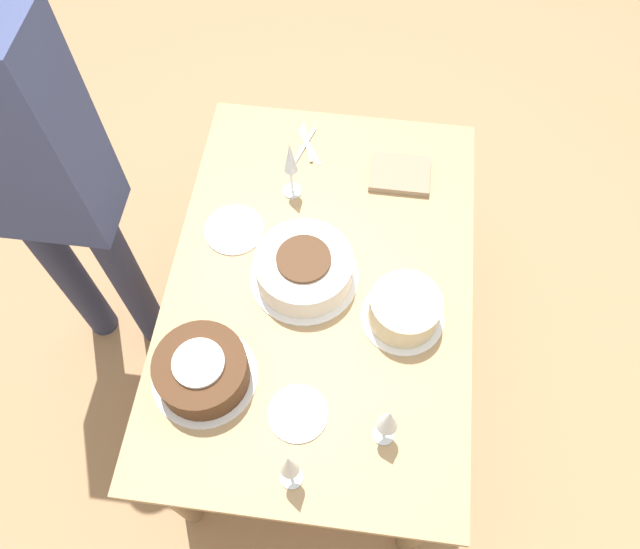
{
  "coord_description": "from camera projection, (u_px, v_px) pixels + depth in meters",
  "views": [
    {
      "loc": [
        0.88,
        0.11,
        2.38
      ],
      "look_at": [
        0.0,
        0.0,
        0.78
      ],
      "focal_mm": 35.0,
      "sensor_mm": 36.0,
      "label": 1
    }
  ],
  "objects": [
    {
      "name": "ground_plane",
      "position": [
        320.0,
        368.0,
        2.52
      ],
      "size": [
        12.0,
        12.0,
        0.0
      ],
      "primitive_type": "plane",
      "color": "#A87F56"
    },
    {
      "name": "dining_table",
      "position": [
        320.0,
        299.0,
        1.97
      ],
      "size": [
        1.36,
        0.91,
        0.73
      ],
      "color": "tan",
      "rests_on": "ground_plane"
    },
    {
      "name": "cake_center_white",
      "position": [
        304.0,
        268.0,
        1.84
      ],
      "size": [
        0.33,
        0.33,
        0.11
      ],
      "color": "white",
      "rests_on": "dining_table"
    },
    {
      "name": "cake_front_chocolate",
      "position": [
        202.0,
        371.0,
        1.68
      ],
      "size": [
        0.29,
        0.29,
        0.12
      ],
      "color": "white",
      "rests_on": "dining_table"
    },
    {
      "name": "cake_back_decorated",
      "position": [
        404.0,
        310.0,
        1.77
      ],
      "size": [
        0.24,
        0.24,
        0.11
      ],
      "color": "white",
      "rests_on": "dining_table"
    },
    {
      "name": "wine_glass_near",
      "position": [
        288.0,
        465.0,
        1.47
      ],
      "size": [
        0.06,
        0.06,
        0.22
      ],
      "color": "silver",
      "rests_on": "dining_table"
    },
    {
      "name": "wine_glass_far",
      "position": [
        388.0,
        420.0,
        1.53
      ],
      "size": [
        0.06,
        0.06,
        0.2
      ],
      "color": "silver",
      "rests_on": "dining_table"
    },
    {
      "name": "wine_glass_extra",
      "position": [
        290.0,
        160.0,
        1.9
      ],
      "size": [
        0.06,
        0.06,
        0.23
      ],
      "color": "silver",
      "rests_on": "dining_table"
    },
    {
      "name": "dessert_plate_left",
      "position": [
        234.0,
        230.0,
        1.96
      ],
      "size": [
        0.19,
        0.19,
        0.01
      ],
      "color": "white",
      "rests_on": "dining_table"
    },
    {
      "name": "dessert_plate_right",
      "position": [
        298.0,
        414.0,
        1.68
      ],
      "size": [
        0.16,
        0.16,
        0.01
      ],
      "color": "white",
      "rests_on": "dining_table"
    },
    {
      "name": "fork_pile",
      "position": [
        307.0,
        145.0,
        2.13
      ],
      "size": [
        0.18,
        0.1,
        0.01
      ],
      "color": "silver",
      "rests_on": "dining_table"
    },
    {
      "name": "napkin_stack",
      "position": [
        400.0,
        174.0,
        2.06
      ],
      "size": [
        0.15,
        0.2,
        0.02
      ],
      "color": "gray",
      "rests_on": "dining_table"
    },
    {
      "name": "person_cutting",
      "position": [
        27.0,
        167.0,
        1.69
      ],
      "size": [
        0.22,
        0.4,
        1.73
      ],
      "rotation": [
        0.0,
        0.0,
        1.57
      ],
      "color": "#2D334C",
      "rests_on": "ground_plane"
    }
  ]
}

